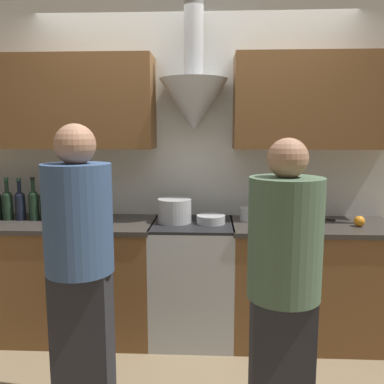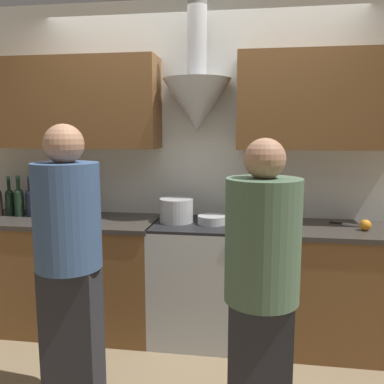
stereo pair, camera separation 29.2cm
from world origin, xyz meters
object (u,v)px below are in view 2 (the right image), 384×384
(wine_bottle_6, at_px, (43,201))
(mixing_bowl, at_px, (212,220))
(person_foreground_left, at_px, (69,258))
(wine_bottle_7, at_px, (53,201))
(stock_pot, at_px, (176,210))
(wine_bottle_3, at_px, (10,200))
(wine_bottle_8, at_px, (64,201))
(wine_bottle_9, at_px, (75,201))
(stove_range, at_px, (194,279))
(person_foreground_right, at_px, (261,291))
(orange_fruit, at_px, (365,225))
(saucepan, at_px, (252,215))
(wine_bottle_4, at_px, (19,200))
(wine_bottle_5, at_px, (30,201))

(wine_bottle_6, height_order, mixing_bowl, wine_bottle_6)
(mixing_bowl, distance_m, person_foreground_left, 1.15)
(wine_bottle_7, xyz_separation_m, stock_pot, (1.01, -0.03, -0.04))
(wine_bottle_3, bearing_deg, wine_bottle_8, -2.86)
(wine_bottle_9, bearing_deg, stove_range, -1.30)
(wine_bottle_7, bearing_deg, person_foreground_right, -36.08)
(wine_bottle_8, distance_m, orange_fruit, 2.26)
(wine_bottle_7, distance_m, person_foreground_right, 2.02)
(saucepan, xyz_separation_m, person_foreground_right, (0.05, -1.25, -0.10))
(wine_bottle_4, distance_m, mixing_bowl, 1.58)
(stove_range, relative_size, wine_bottle_9, 2.60)
(wine_bottle_7, height_order, saucepan, wine_bottle_7)
(wine_bottle_9, xyz_separation_m, mixing_bowl, (1.09, -0.04, -0.11))
(stove_range, distance_m, wine_bottle_8, 1.20)
(person_foreground_right, bearing_deg, wine_bottle_3, 149.31)
(wine_bottle_4, distance_m, saucepan, 1.87)
(wine_bottle_7, xyz_separation_m, person_foreground_right, (1.63, -1.19, -0.18))
(wine_bottle_9, height_order, person_foreground_right, person_foreground_right)
(wine_bottle_4, bearing_deg, person_foreground_left, -47.76)
(wine_bottle_3, distance_m, stock_pot, 1.39)
(stock_pot, distance_m, person_foreground_left, 1.04)
(person_foreground_right, bearing_deg, mixing_bowl, 106.88)
(wine_bottle_6, bearing_deg, orange_fruit, -2.30)
(mixing_bowl, height_order, person_foreground_right, person_foreground_right)
(wine_bottle_9, bearing_deg, saucepan, 3.21)
(wine_bottle_6, xyz_separation_m, wine_bottle_9, (0.28, -0.02, 0.01))
(wine_bottle_3, xyz_separation_m, wine_bottle_6, (0.29, -0.01, 0.01))
(wine_bottle_6, height_order, wine_bottle_7, same)
(orange_fruit, height_order, person_foreground_left, person_foreground_left)
(stove_range, xyz_separation_m, orange_fruit, (1.21, -0.06, 0.48))
(person_foreground_right, bearing_deg, stock_pot, 118.10)
(stove_range, bearing_deg, wine_bottle_7, 178.12)
(person_foreground_right, bearing_deg, saucepan, 92.42)
(wine_bottle_5, xyz_separation_m, wine_bottle_9, (0.39, -0.02, 0.01))
(wine_bottle_4, distance_m, stock_pot, 1.30)
(wine_bottle_7, distance_m, wine_bottle_8, 0.10)
(stock_pot, xyz_separation_m, person_foreground_left, (-0.42, -0.94, -0.10))
(wine_bottle_4, xyz_separation_m, wine_bottle_5, (0.10, 0.00, -0.00))
(wine_bottle_6, distance_m, saucepan, 1.67)
(mixing_bowl, bearing_deg, saucepan, 21.15)
(stock_pot, relative_size, person_foreground_left, 0.16)
(wine_bottle_3, relative_size, stock_pot, 1.26)
(person_foreground_right, bearing_deg, orange_fruit, 56.09)
(wine_bottle_7, height_order, stock_pot, wine_bottle_7)
(orange_fruit, distance_m, person_foreground_left, 1.98)
(stock_pot, xyz_separation_m, person_foreground_right, (0.62, -1.16, -0.14))
(stock_pot, height_order, saucepan, stock_pot)
(person_foreground_right, bearing_deg, stove_range, 112.76)
(wine_bottle_5, height_order, wine_bottle_6, wine_bottle_6)
(wine_bottle_6, relative_size, person_foreground_right, 0.22)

